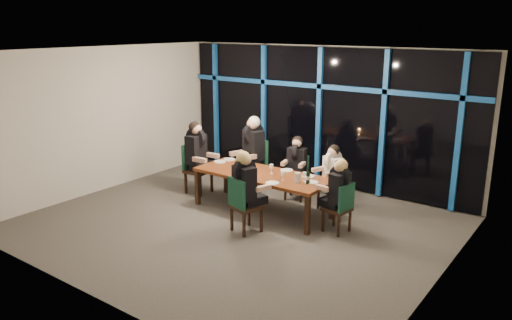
# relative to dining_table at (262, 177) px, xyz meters

# --- Properties ---
(room) EXTENTS (7.04, 7.00, 3.02)m
(room) POSITION_rel_dining_table_xyz_m (0.00, -0.80, 1.34)
(room) COLOR #534F4A
(room) RESTS_ON ground
(window_wall) EXTENTS (6.86, 0.43, 2.94)m
(window_wall) POSITION_rel_dining_table_xyz_m (0.01, 2.13, 0.87)
(window_wall) COLOR black
(window_wall) RESTS_ON ground
(dining_table) EXTENTS (2.60, 1.00, 0.75)m
(dining_table) POSITION_rel_dining_table_xyz_m (0.00, 0.00, 0.00)
(dining_table) COLOR brown
(dining_table) RESTS_ON ground
(chair_far_left) EXTENTS (0.63, 0.63, 1.08)m
(chair_far_left) POSITION_rel_dining_table_xyz_m (-0.90, 1.00, -0.08)
(chair_far_left) COLOR black
(chair_far_left) RESTS_ON ground
(chair_far_mid) EXTENTS (0.49, 0.49, 0.88)m
(chair_far_mid) POSITION_rel_dining_table_xyz_m (0.13, 1.04, -0.19)
(chair_far_mid) COLOR black
(chair_far_mid) RESTS_ON ground
(chair_far_right) EXTENTS (0.51, 0.51, 0.86)m
(chair_far_right) POSITION_rel_dining_table_xyz_m (1.02, 0.91, -0.20)
(chair_far_right) COLOR black
(chair_far_right) RESTS_ON ground
(chair_end_left) EXTENTS (0.51, 0.51, 1.03)m
(chair_end_left) POSITION_rel_dining_table_xyz_m (-1.79, 0.09, -0.11)
(chair_end_left) COLOR black
(chair_end_left) RESTS_ON ground
(chair_end_right) EXTENTS (0.46, 0.46, 0.88)m
(chair_end_right) POSITION_rel_dining_table_xyz_m (1.65, -0.05, -0.19)
(chair_end_right) COLOR black
(chair_end_right) RESTS_ON ground
(chair_near_mid) EXTENTS (0.56, 0.56, 0.97)m
(chair_near_mid) POSITION_rel_dining_table_xyz_m (0.31, -1.01, -0.14)
(chair_near_mid) COLOR black
(chair_near_mid) RESTS_ON ground
(diner_far_left) EXTENTS (0.64, 0.74, 1.05)m
(diner_far_left) POSITION_rel_dining_table_xyz_m (-0.93, 0.91, 0.35)
(diner_far_left) COLOR black
(diner_far_left) RESTS_ON ground
(diner_far_mid) EXTENTS (0.49, 0.59, 0.86)m
(diner_far_mid) POSITION_rel_dining_table_xyz_m (0.14, 0.97, 0.16)
(diner_far_mid) COLOR black
(diner_far_mid) RESTS_ON ground
(diner_far_right) EXTENTS (0.52, 0.59, 0.84)m
(diner_far_right) POSITION_rel_dining_table_xyz_m (0.99, 0.84, 0.14)
(diner_far_right) COLOR silver
(diner_far_right) RESTS_ON ground
(diner_end_left) EXTENTS (0.66, 0.53, 1.01)m
(diner_end_left) POSITION_rel_dining_table_xyz_m (-1.71, 0.09, 0.30)
(diner_end_left) COLOR black
(diner_end_left) RESTS_ON ground
(diner_end_right) EXTENTS (0.58, 0.47, 0.86)m
(diner_end_right) POSITION_rel_dining_table_xyz_m (1.58, -0.04, 0.16)
(diner_end_right) COLOR black
(diner_end_right) RESTS_ON ground
(diner_near_mid) EXTENTS (0.57, 0.66, 0.95)m
(diner_near_mid) POSITION_rel_dining_table_xyz_m (0.33, -0.93, 0.25)
(diner_near_mid) COLOR black
(diner_near_mid) RESTS_ON ground
(plate_far_left) EXTENTS (0.24, 0.24, 0.01)m
(plate_far_left) POSITION_rel_dining_table_xyz_m (-1.10, 0.38, 0.08)
(plate_far_left) COLOR white
(plate_far_left) RESTS_ON dining_table
(plate_far_mid) EXTENTS (0.24, 0.24, 0.01)m
(plate_far_mid) POSITION_rel_dining_table_xyz_m (0.27, 0.42, 0.08)
(plate_far_mid) COLOR white
(plate_far_mid) RESTS_ON dining_table
(plate_far_right) EXTENTS (0.24, 0.24, 0.01)m
(plate_far_right) POSITION_rel_dining_table_xyz_m (0.80, 0.31, 0.08)
(plate_far_right) COLOR white
(plate_far_right) RESTS_ON dining_table
(plate_end_left) EXTENTS (0.24, 0.24, 0.01)m
(plate_end_left) POSITION_rel_dining_table_xyz_m (-1.14, 0.13, 0.08)
(plate_end_left) COLOR white
(plate_end_left) RESTS_ON dining_table
(plate_end_right) EXTENTS (0.24, 0.24, 0.01)m
(plate_end_right) POSITION_rel_dining_table_xyz_m (1.02, 0.05, 0.08)
(plate_end_right) COLOR white
(plate_end_right) RESTS_ON dining_table
(plate_near_mid) EXTENTS (0.24, 0.24, 0.01)m
(plate_near_mid) POSITION_rel_dining_table_xyz_m (0.50, -0.39, 0.08)
(plate_near_mid) COLOR white
(plate_near_mid) RESTS_ON dining_table
(wine_bottle) EXTENTS (0.07, 0.07, 0.30)m
(wine_bottle) POSITION_rel_dining_table_xyz_m (1.01, -0.05, 0.18)
(wine_bottle) COLOR black
(wine_bottle) RESTS_ON dining_table
(water_pitcher) EXTENTS (0.11, 0.10, 0.18)m
(water_pitcher) POSITION_rel_dining_table_xyz_m (0.82, -0.10, 0.16)
(water_pitcher) COLOR silver
(water_pitcher) RESTS_ON dining_table
(tea_light) EXTENTS (0.05, 0.05, 0.03)m
(tea_light) POSITION_rel_dining_table_xyz_m (-0.14, -0.25, 0.08)
(tea_light) COLOR #F2A448
(tea_light) RESTS_ON dining_table
(wine_glass_a) EXTENTS (0.07, 0.07, 0.17)m
(wine_glass_a) POSITION_rel_dining_table_xyz_m (-0.39, -0.13, 0.19)
(wine_glass_a) COLOR silver
(wine_glass_a) RESTS_ON dining_table
(wine_glass_b) EXTENTS (0.07, 0.07, 0.18)m
(wine_glass_b) POSITION_rel_dining_table_xyz_m (0.15, 0.09, 0.20)
(wine_glass_b) COLOR silver
(wine_glass_b) RESTS_ON dining_table
(wine_glass_c) EXTENTS (0.06, 0.06, 0.16)m
(wine_glass_c) POSITION_rel_dining_table_xyz_m (0.54, -0.14, 0.18)
(wine_glass_c) COLOR silver
(wine_glass_c) RESTS_ON dining_table
(wine_glass_d) EXTENTS (0.07, 0.07, 0.18)m
(wine_glass_d) POSITION_rel_dining_table_xyz_m (-0.64, 0.09, 0.20)
(wine_glass_d) COLOR white
(wine_glass_d) RESTS_ON dining_table
(wine_glass_e) EXTENTS (0.06, 0.06, 0.16)m
(wine_glass_e) POSITION_rel_dining_table_xyz_m (0.87, 0.05, 0.19)
(wine_glass_e) COLOR silver
(wine_glass_e) RESTS_ON dining_table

